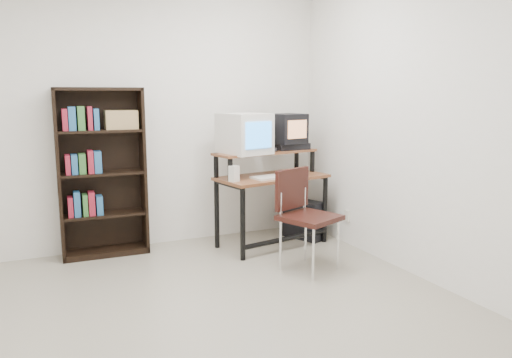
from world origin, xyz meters
name	(u,v)px	position (x,y,z in m)	size (l,w,h in m)	color
floor	(203,324)	(0.00, 0.00, -0.01)	(4.00, 4.00, 0.01)	#A29A86
back_wall	(137,121)	(0.00, 2.00, 1.30)	(4.00, 0.01, 2.60)	white
front_wall	(414,191)	(0.00, -2.00, 1.30)	(4.00, 0.01, 2.60)	white
right_wall	(434,128)	(2.00, 0.00, 1.30)	(0.01, 4.00, 2.60)	white
computer_desk	(271,181)	(1.25, 1.46, 0.68)	(1.21, 0.76, 0.98)	brown
crt_monitor	(245,134)	(0.97, 1.51, 1.17)	(0.53, 0.53, 0.41)	silver
vcr	(290,147)	(1.54, 1.60, 1.01)	(0.36, 0.26, 0.08)	black
crt_tv	(287,128)	(1.51, 1.60, 1.21)	(0.39, 0.38, 0.31)	black
cd_spindle	(272,150)	(1.28, 1.51, 0.99)	(0.12, 0.12, 0.05)	#26262B
keyboard	(275,177)	(1.22, 1.33, 0.74)	(0.47, 0.21, 0.04)	silver
mousepad	(299,175)	(1.56, 1.43, 0.72)	(0.22, 0.18, 0.01)	black
mouse	(299,173)	(1.57, 1.44, 0.74)	(0.10, 0.06, 0.03)	white
desk_speaker	(234,174)	(0.77, 1.30, 0.80)	(0.08, 0.07, 0.17)	silver
pc_tower	(304,219)	(1.68, 1.52, 0.21)	(0.20, 0.45, 0.42)	black
school_chair	(303,208)	(1.19, 0.69, 0.56)	(0.59, 0.59, 0.91)	black
bookshelf	(102,170)	(-0.39, 1.85, 0.84)	(0.82, 0.30, 1.63)	black
wall_outlet	(347,216)	(1.99, 1.15, 0.30)	(0.02, 0.08, 0.12)	beige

